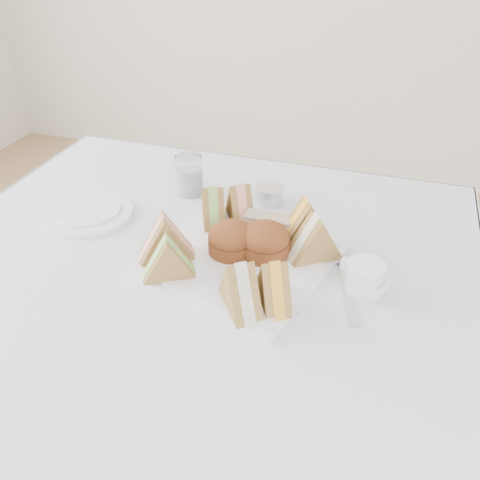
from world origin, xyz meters
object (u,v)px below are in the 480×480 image
(table, at_px, (194,413))
(serving_plate, at_px, (240,260))
(creamer_jug, at_px, (365,278))
(water_glass, at_px, (189,175))

(table, distance_m, serving_plate, 0.40)
(creamer_jug, bearing_deg, water_glass, 170.84)
(water_glass, bearing_deg, serving_plate, -49.52)
(water_glass, height_order, creamer_jug, water_glass)
(serving_plate, relative_size, creamer_jug, 4.69)
(table, xyz_separation_m, water_glass, (-0.10, 0.29, 0.42))
(serving_plate, relative_size, water_glass, 3.39)
(serving_plate, bearing_deg, table, -125.31)
(table, distance_m, creamer_jug, 0.51)
(serving_plate, height_order, creamer_jug, creamer_jug)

